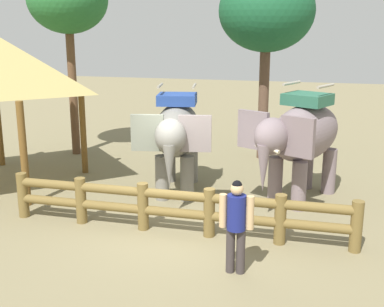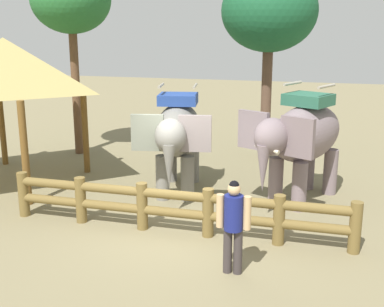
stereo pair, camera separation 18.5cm
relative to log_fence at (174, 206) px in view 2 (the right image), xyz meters
name	(u,v)px [view 2 (the right image)]	position (x,y,z in m)	size (l,w,h in m)	color
ground_plane	(178,228)	(0.00, 0.23, -0.60)	(60.00, 60.00, 0.00)	#7A6F4F
log_fence	(174,206)	(0.00, 0.00, 0.00)	(7.60, 0.29, 1.05)	brown
elephant_near_left	(177,134)	(-0.70, 2.56, 1.00)	(1.98, 3.39, 2.85)	slate
elephant_center	(302,137)	(2.45, 2.74, 1.06)	(2.69, 3.48, 2.96)	slate
tourist_woman_in_black	(233,220)	(1.54, -1.46, 0.40)	(0.62, 0.35, 1.74)	#393232
thatched_shelter	(5,65)	(-5.44, 2.26, 2.67)	(4.14, 4.14, 4.01)	brown
tree_far_left	(269,12)	(1.07, 6.74, 4.11)	(3.01, 3.01, 6.04)	brown
tree_back_center	(71,1)	(-5.22, 5.70, 4.47)	(2.60, 2.60, 6.24)	brown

